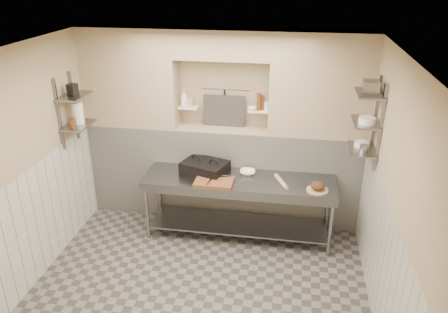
% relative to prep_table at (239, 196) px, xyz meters
% --- Properties ---
extents(floor, '(4.00, 3.90, 0.10)m').
position_rel_prep_table_xyz_m(floor, '(-0.32, -1.18, -0.69)').
color(floor, '#625D57').
rests_on(floor, ground).
extents(ceiling, '(4.00, 3.90, 0.10)m').
position_rel_prep_table_xyz_m(ceiling, '(-0.32, -1.18, 2.21)').
color(ceiling, silver).
rests_on(ceiling, ground).
extents(wall_left, '(0.10, 3.90, 2.80)m').
position_rel_prep_table_xyz_m(wall_left, '(-2.37, -1.18, 0.76)').
color(wall_left, tan).
rests_on(wall_left, ground).
extents(wall_right, '(0.10, 3.90, 2.80)m').
position_rel_prep_table_xyz_m(wall_right, '(1.73, -1.18, 0.76)').
color(wall_right, tan).
rests_on(wall_right, ground).
extents(wall_back, '(4.00, 0.10, 2.80)m').
position_rel_prep_table_xyz_m(wall_back, '(-0.32, 0.82, 0.76)').
color(wall_back, tan).
rests_on(wall_back, ground).
extents(backwall_lower, '(4.00, 0.40, 1.40)m').
position_rel_prep_table_xyz_m(backwall_lower, '(-0.32, 0.57, 0.06)').
color(backwall_lower, silver).
rests_on(backwall_lower, floor).
extents(alcove_sill, '(1.30, 0.40, 0.02)m').
position_rel_prep_table_xyz_m(alcove_sill, '(-0.32, 0.57, 0.77)').
color(alcove_sill, tan).
rests_on(alcove_sill, backwall_lower).
extents(backwall_pillar_left, '(1.35, 0.40, 1.40)m').
position_rel_prep_table_xyz_m(backwall_pillar_left, '(-1.64, 0.57, 1.46)').
color(backwall_pillar_left, tan).
rests_on(backwall_pillar_left, backwall_lower).
extents(backwall_pillar_right, '(1.35, 0.40, 1.40)m').
position_rel_prep_table_xyz_m(backwall_pillar_right, '(1.01, 0.57, 1.46)').
color(backwall_pillar_right, tan).
rests_on(backwall_pillar_right, backwall_lower).
extents(backwall_header, '(1.30, 0.40, 0.40)m').
position_rel_prep_table_xyz_m(backwall_header, '(-0.32, 0.57, 1.96)').
color(backwall_header, tan).
rests_on(backwall_header, backwall_lower).
extents(wainscot_left, '(0.02, 3.90, 1.40)m').
position_rel_prep_table_xyz_m(wainscot_left, '(-2.31, -1.18, 0.06)').
color(wainscot_left, silver).
rests_on(wainscot_left, floor).
extents(wainscot_right, '(0.02, 3.90, 1.40)m').
position_rel_prep_table_xyz_m(wainscot_right, '(1.67, -1.18, 0.06)').
color(wainscot_right, silver).
rests_on(wainscot_right, floor).
extents(alcove_shelf_left, '(0.28, 0.16, 0.02)m').
position_rel_prep_table_xyz_m(alcove_shelf_left, '(-0.82, 0.57, 1.06)').
color(alcove_shelf_left, white).
rests_on(alcove_shelf_left, backwall_lower).
extents(alcove_shelf_right, '(0.28, 0.16, 0.02)m').
position_rel_prep_table_xyz_m(alcove_shelf_right, '(0.18, 0.57, 1.06)').
color(alcove_shelf_right, white).
rests_on(alcove_shelf_right, backwall_lower).
extents(utensil_rail, '(0.70, 0.02, 0.02)m').
position_rel_prep_table_xyz_m(utensil_rail, '(-0.32, 0.74, 1.31)').
color(utensil_rail, gray).
rests_on(utensil_rail, wall_back).
extents(hanging_steel, '(0.02, 0.02, 0.30)m').
position_rel_prep_table_xyz_m(hanging_steel, '(-0.32, 0.72, 1.14)').
color(hanging_steel, black).
rests_on(hanging_steel, utensil_rail).
extents(splash_panel, '(0.60, 0.08, 0.45)m').
position_rel_prep_table_xyz_m(splash_panel, '(-0.32, 0.67, 1.00)').
color(splash_panel, '#383330').
rests_on(splash_panel, alcove_sill).
extents(shelf_rail_left_a, '(0.03, 0.03, 0.95)m').
position_rel_prep_table_xyz_m(shelf_rail_left_a, '(-2.29, 0.07, 1.16)').
color(shelf_rail_left_a, slate).
rests_on(shelf_rail_left_a, wall_left).
extents(shelf_rail_left_b, '(0.03, 0.03, 0.95)m').
position_rel_prep_table_xyz_m(shelf_rail_left_b, '(-2.29, -0.33, 1.16)').
color(shelf_rail_left_b, slate).
rests_on(shelf_rail_left_b, wall_left).
extents(wall_shelf_left_lower, '(0.30, 0.50, 0.02)m').
position_rel_prep_table_xyz_m(wall_shelf_left_lower, '(-2.16, -0.13, 0.96)').
color(wall_shelf_left_lower, slate).
rests_on(wall_shelf_left_lower, wall_left).
extents(wall_shelf_left_upper, '(0.30, 0.50, 0.03)m').
position_rel_prep_table_xyz_m(wall_shelf_left_upper, '(-2.16, -0.13, 1.36)').
color(wall_shelf_left_upper, slate).
rests_on(wall_shelf_left_upper, wall_left).
extents(shelf_rail_right_a, '(0.03, 0.03, 1.05)m').
position_rel_prep_table_xyz_m(shelf_rail_right_a, '(1.66, 0.07, 1.21)').
color(shelf_rail_right_a, slate).
rests_on(shelf_rail_right_a, wall_right).
extents(shelf_rail_right_b, '(0.03, 0.03, 1.05)m').
position_rel_prep_table_xyz_m(shelf_rail_right_b, '(1.66, -0.33, 1.21)').
color(shelf_rail_right_b, slate).
rests_on(shelf_rail_right_b, wall_right).
extents(wall_shelf_right_lower, '(0.30, 0.50, 0.02)m').
position_rel_prep_table_xyz_m(wall_shelf_right_lower, '(1.52, -0.13, 0.86)').
color(wall_shelf_right_lower, slate).
rests_on(wall_shelf_right_lower, wall_right).
extents(wall_shelf_right_mid, '(0.30, 0.50, 0.02)m').
position_rel_prep_table_xyz_m(wall_shelf_right_mid, '(1.52, -0.13, 1.21)').
color(wall_shelf_right_mid, slate).
rests_on(wall_shelf_right_mid, wall_right).
extents(wall_shelf_right_upper, '(0.30, 0.50, 0.03)m').
position_rel_prep_table_xyz_m(wall_shelf_right_upper, '(1.52, -0.13, 1.56)').
color(wall_shelf_right_upper, slate).
rests_on(wall_shelf_right_upper, wall_right).
extents(prep_table, '(2.60, 0.70, 0.90)m').
position_rel_prep_table_xyz_m(prep_table, '(0.00, 0.00, 0.00)').
color(prep_table, gray).
rests_on(prep_table, floor).
extents(panini_press, '(0.70, 0.60, 0.16)m').
position_rel_prep_table_xyz_m(panini_press, '(-0.50, 0.13, 0.34)').
color(panini_press, black).
rests_on(panini_press, prep_table).
extents(cutting_board, '(0.51, 0.36, 0.05)m').
position_rel_prep_table_xyz_m(cutting_board, '(-0.31, -0.17, 0.28)').
color(cutting_board, brown).
rests_on(cutting_board, prep_table).
extents(knife_blade, '(0.29, 0.08, 0.01)m').
position_rel_prep_table_xyz_m(knife_blade, '(-0.23, -0.05, 0.31)').
color(knife_blade, gray).
rests_on(knife_blade, cutting_board).
extents(tongs, '(0.06, 0.24, 0.02)m').
position_rel_prep_table_xyz_m(tongs, '(-0.36, -0.21, 0.31)').
color(tongs, gray).
rests_on(tongs, cutting_board).
extents(mixing_bowl, '(0.23, 0.23, 0.05)m').
position_rel_prep_table_xyz_m(mixing_bowl, '(0.09, 0.18, 0.28)').
color(mixing_bowl, white).
rests_on(mixing_bowl, prep_table).
extents(rolling_pin, '(0.21, 0.37, 0.06)m').
position_rel_prep_table_xyz_m(rolling_pin, '(0.57, -0.03, 0.29)').
color(rolling_pin, tan).
rests_on(rolling_pin, prep_table).
extents(bread_board, '(0.28, 0.28, 0.02)m').
position_rel_prep_table_xyz_m(bread_board, '(1.04, -0.16, 0.27)').
color(bread_board, tan).
rests_on(bread_board, prep_table).
extents(bread_loaf, '(0.18, 0.18, 0.11)m').
position_rel_prep_table_xyz_m(bread_loaf, '(1.04, -0.16, 0.33)').
color(bread_loaf, '#4C2D19').
rests_on(bread_loaf, bread_board).
extents(bottle_soap, '(0.11, 0.11, 0.25)m').
position_rel_prep_table_xyz_m(bottle_soap, '(-0.86, 0.52, 1.19)').
color(bottle_soap, white).
rests_on(bottle_soap, alcove_shelf_left).
extents(jar_alcove, '(0.08, 0.08, 0.13)m').
position_rel_prep_table_xyz_m(jar_alcove, '(-0.78, 0.56, 1.13)').
color(jar_alcove, tan).
rests_on(jar_alcove, alcove_shelf_left).
extents(bowl_alcove, '(0.14, 0.14, 0.04)m').
position_rel_prep_table_xyz_m(bowl_alcove, '(0.09, 0.55, 1.09)').
color(bowl_alcove, white).
rests_on(bowl_alcove, alcove_shelf_right).
extents(condiment_a, '(0.06, 0.06, 0.20)m').
position_rel_prep_table_xyz_m(condiment_a, '(0.24, 0.58, 1.17)').
color(condiment_a, '#562C14').
rests_on(condiment_a, alcove_shelf_right).
extents(condiment_b, '(0.06, 0.06, 0.25)m').
position_rel_prep_table_xyz_m(condiment_b, '(0.19, 0.55, 1.19)').
color(condiment_b, '#562C14').
rests_on(condiment_b, alcove_shelf_right).
extents(condiment_c, '(0.07, 0.07, 0.12)m').
position_rel_prep_table_xyz_m(condiment_c, '(0.30, 0.57, 1.13)').
color(condiment_c, white).
rests_on(condiment_c, alcove_shelf_right).
extents(jug_left, '(0.15, 0.15, 0.29)m').
position_rel_prep_table_xyz_m(jug_left, '(-2.16, -0.10, 1.12)').
color(jug_left, white).
rests_on(jug_left, wall_shelf_left_lower).
extents(jar_left, '(0.09, 0.09, 0.13)m').
position_rel_prep_table_xyz_m(jar_left, '(-2.16, -0.27, 1.03)').
color(jar_left, '#562C14').
rests_on(jar_left, wall_shelf_left_lower).
extents(box_left_upper, '(0.13, 0.13, 0.15)m').
position_rel_prep_table_xyz_m(box_left_upper, '(-2.16, -0.15, 1.45)').
color(box_left_upper, black).
rests_on(box_left_upper, wall_shelf_left_upper).
extents(bowl_right, '(0.18, 0.18, 0.05)m').
position_rel_prep_table_xyz_m(bowl_right, '(1.52, -0.05, 0.90)').
color(bowl_right, white).
rests_on(bowl_right, wall_shelf_right_lower).
extents(canister_right, '(0.10, 0.10, 0.10)m').
position_rel_prep_table_xyz_m(canister_right, '(1.52, -0.25, 0.92)').
color(canister_right, gray).
rests_on(canister_right, wall_shelf_right_lower).
extents(bowl_right_mid, '(0.20, 0.20, 0.07)m').
position_rel_prep_table_xyz_m(bowl_right_mid, '(1.52, -0.21, 1.26)').
color(bowl_right_mid, white).
rests_on(bowl_right_mid, wall_shelf_right_mid).
extents(basket_right, '(0.20, 0.24, 0.14)m').
position_rel_prep_table_xyz_m(basket_right, '(1.52, -0.14, 1.64)').
color(basket_right, gray).
rests_on(basket_right, wall_shelf_right_upper).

